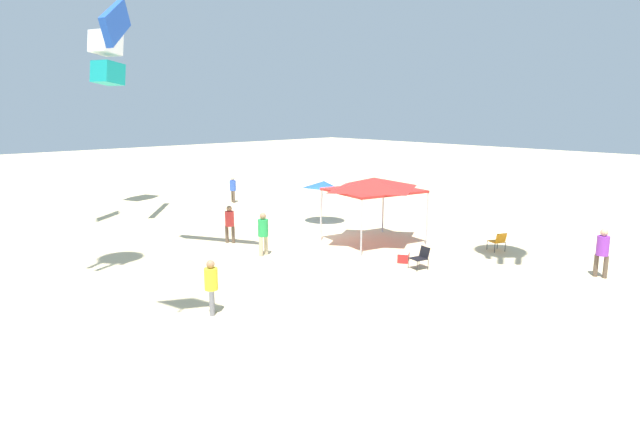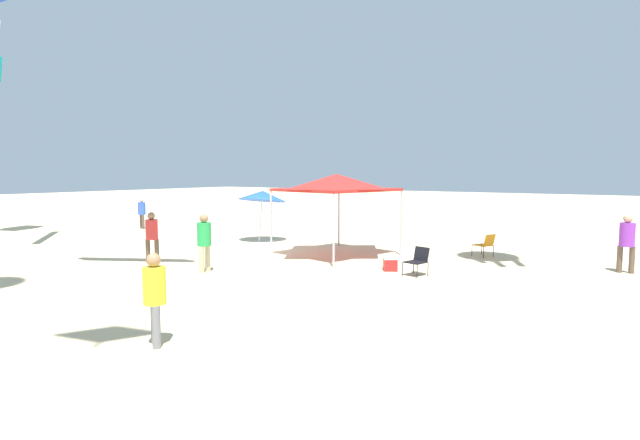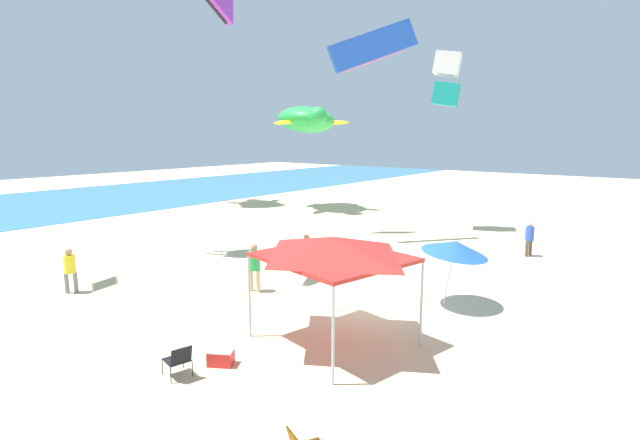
{
  "view_description": "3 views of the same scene",
  "coord_description": "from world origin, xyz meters",
  "px_view_note": "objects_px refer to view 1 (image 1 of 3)",
  "views": [
    {
      "loc": [
        -18.73,
        17.14,
        5.94
      ],
      "look_at": [
        -1.98,
        1.4,
        1.22
      ],
      "focal_mm": 31.0,
      "sensor_mm": 36.0,
      "label": 1
    },
    {
      "loc": [
        -12.61,
        14.53,
        3.02
      ],
      "look_at": [
        -3.25,
        0.59,
        1.42
      ],
      "focal_mm": 28.56,
      "sensor_mm": 36.0,
      "label": 2
    },
    {
      "loc": [
        -13.02,
        -8.21,
        5.59
      ],
      "look_at": [
        -3.42,
        -0.74,
        3.43
      ],
      "focal_mm": 27.02,
      "sensor_mm": 36.0,
      "label": 3
    }
  ],
  "objects_px": {
    "kite_box_white": "(107,58)",
    "kite_parafoil_blue": "(116,23)",
    "beach_umbrella": "(324,185)",
    "person_beachcomber": "(211,283)",
    "person_near_umbrella": "(603,249)",
    "canopy_tent": "(374,185)",
    "folding_chair_left_of_tent": "(498,240)",
    "cooler_box": "(403,257)",
    "folding_chair_facing_ocean": "(421,256)",
    "person_by_tent": "(233,187)",
    "person_far_stroller": "(263,231)",
    "person_kite_handler": "(230,221)"
  },
  "relations": [
    {
      "from": "cooler_box",
      "to": "person_kite_handler",
      "type": "distance_m",
      "value": 7.92
    },
    {
      "from": "beach_umbrella",
      "to": "person_beachcomber",
      "type": "distance_m",
      "value": 13.41
    },
    {
      "from": "folding_chair_left_of_tent",
      "to": "person_kite_handler",
      "type": "xyz_separation_m",
      "value": [
        8.93,
        7.32,
        0.51
      ]
    },
    {
      "from": "canopy_tent",
      "to": "folding_chair_left_of_tent",
      "type": "height_order",
      "value": "canopy_tent"
    },
    {
      "from": "cooler_box",
      "to": "kite_parafoil_blue",
      "type": "xyz_separation_m",
      "value": [
        14.24,
        4.64,
        9.72
      ]
    },
    {
      "from": "folding_chair_facing_ocean",
      "to": "person_near_umbrella",
      "type": "distance_m",
      "value": 6.3
    },
    {
      "from": "folding_chair_left_of_tent",
      "to": "canopy_tent",
      "type": "bearing_deg",
      "value": -34.66
    },
    {
      "from": "person_far_stroller",
      "to": "person_kite_handler",
      "type": "xyz_separation_m",
      "value": [
        2.71,
        -0.21,
        -0.05
      ]
    },
    {
      "from": "canopy_tent",
      "to": "folding_chair_facing_ocean",
      "type": "relative_size",
      "value": 5.07
    },
    {
      "from": "folding_chair_left_of_tent",
      "to": "kite_parafoil_blue",
      "type": "bearing_deg",
      "value": -37.28
    },
    {
      "from": "canopy_tent",
      "to": "person_by_tent",
      "type": "height_order",
      "value": "canopy_tent"
    },
    {
      "from": "cooler_box",
      "to": "kite_box_white",
      "type": "distance_m",
      "value": 21.52
    },
    {
      "from": "folding_chair_left_of_tent",
      "to": "kite_box_white",
      "type": "xyz_separation_m",
      "value": [
        21.26,
        7.12,
        8.22
      ]
    },
    {
      "from": "person_far_stroller",
      "to": "kite_parafoil_blue",
      "type": "height_order",
      "value": "kite_parafoil_blue"
    },
    {
      "from": "cooler_box",
      "to": "person_far_stroller",
      "type": "distance_m",
      "value": 5.71
    },
    {
      "from": "kite_box_white",
      "to": "kite_parafoil_blue",
      "type": "relative_size",
      "value": 0.79
    },
    {
      "from": "folding_chair_facing_ocean",
      "to": "person_near_umbrella",
      "type": "height_order",
      "value": "person_near_umbrella"
    },
    {
      "from": "person_beachcomber",
      "to": "beach_umbrella",
      "type": "bearing_deg",
      "value": 156.45
    },
    {
      "from": "kite_box_white",
      "to": "kite_parafoil_blue",
      "type": "xyz_separation_m",
      "value": [
        -5.3,
        1.64,
        1.23
      ]
    },
    {
      "from": "folding_chair_facing_ocean",
      "to": "kite_box_white",
      "type": "bearing_deg",
      "value": -158.9
    },
    {
      "from": "canopy_tent",
      "to": "kite_box_white",
      "type": "height_order",
      "value": "kite_box_white"
    },
    {
      "from": "beach_umbrella",
      "to": "kite_box_white",
      "type": "bearing_deg",
      "value": 25.82
    },
    {
      "from": "folding_chair_left_of_tent",
      "to": "folding_chair_facing_ocean",
      "type": "distance_m",
      "value": 4.45
    },
    {
      "from": "cooler_box",
      "to": "person_beachcomber",
      "type": "height_order",
      "value": "person_beachcomber"
    },
    {
      "from": "person_far_stroller",
      "to": "cooler_box",
      "type": "bearing_deg",
      "value": -65.0
    },
    {
      "from": "person_far_stroller",
      "to": "kite_parafoil_blue",
      "type": "xyz_separation_m",
      "value": [
        9.74,
        1.24,
        8.89
      ]
    },
    {
      "from": "canopy_tent",
      "to": "person_kite_handler",
      "type": "relative_size",
      "value": 2.47
    },
    {
      "from": "person_far_stroller",
      "to": "kite_box_white",
      "type": "bearing_deg",
      "value": 76.35
    },
    {
      "from": "folding_chair_facing_ocean",
      "to": "person_by_tent",
      "type": "relative_size",
      "value": 0.5
    },
    {
      "from": "beach_umbrella",
      "to": "kite_parafoil_blue",
      "type": "distance_m",
      "value": 12.82
    },
    {
      "from": "canopy_tent",
      "to": "folding_chair_left_of_tent",
      "type": "xyz_separation_m",
      "value": [
        -4.52,
        -2.76,
        -2.15
      ]
    },
    {
      "from": "cooler_box",
      "to": "person_beachcomber",
      "type": "xyz_separation_m",
      "value": [
        0.35,
        8.47,
        0.76
      ]
    },
    {
      "from": "beach_umbrella",
      "to": "person_beachcomber",
      "type": "bearing_deg",
      "value": 122.33
    },
    {
      "from": "folding_chair_facing_ocean",
      "to": "person_kite_handler",
      "type": "bearing_deg",
      "value": -146.88
    },
    {
      "from": "canopy_tent",
      "to": "folding_chair_facing_ocean",
      "type": "height_order",
      "value": "canopy_tent"
    },
    {
      "from": "folding_chair_left_of_tent",
      "to": "folding_chair_facing_ocean",
      "type": "bearing_deg",
      "value": 14.89
    },
    {
      "from": "beach_umbrella",
      "to": "folding_chair_facing_ocean",
      "type": "relative_size",
      "value": 2.88
    },
    {
      "from": "canopy_tent",
      "to": "person_near_umbrella",
      "type": "relative_size",
      "value": 2.35
    },
    {
      "from": "folding_chair_facing_ocean",
      "to": "person_beachcomber",
      "type": "bearing_deg",
      "value": -85.95
    },
    {
      "from": "person_beachcomber",
      "to": "person_near_umbrella",
      "type": "distance_m",
      "value": 13.57
    },
    {
      "from": "kite_parafoil_blue",
      "to": "person_beachcomber",
      "type": "bearing_deg",
      "value": 21.01
    },
    {
      "from": "cooler_box",
      "to": "kite_parafoil_blue",
      "type": "distance_m",
      "value": 17.86
    },
    {
      "from": "cooler_box",
      "to": "person_by_tent",
      "type": "distance_m",
      "value": 16.27
    },
    {
      "from": "folding_chair_facing_ocean",
      "to": "cooler_box",
      "type": "distance_m",
      "value": 1.09
    },
    {
      "from": "person_far_stroller",
      "to": "kite_box_white",
      "type": "height_order",
      "value": "kite_box_white"
    },
    {
      "from": "folding_chair_left_of_tent",
      "to": "person_by_tent",
      "type": "relative_size",
      "value": 0.5
    },
    {
      "from": "folding_chair_facing_ocean",
      "to": "person_beachcomber",
      "type": "relative_size",
      "value": 0.5
    },
    {
      "from": "beach_umbrella",
      "to": "folding_chair_left_of_tent",
      "type": "height_order",
      "value": "beach_umbrella"
    },
    {
      "from": "kite_box_white",
      "to": "person_by_tent",
      "type": "bearing_deg",
      "value": 39.89
    },
    {
      "from": "canopy_tent",
      "to": "person_by_tent",
      "type": "distance_m",
      "value": 13.37
    }
  ]
}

